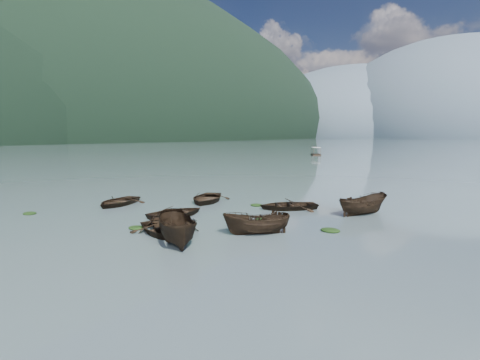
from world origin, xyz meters
The scene contains 22 objects.
ground_plane centered at (0.00, 0.00, 0.00)m, with size 2400.00×2400.00×0.00m, color #526367.
left_ridge_far centered at (-480.00, 250.00, 0.00)m, with size 560.00×1400.00×380.00m, color black.
haze_mtn_a centered at (-260.00, 900.00, 0.00)m, with size 520.00×520.00×280.00m, color #475666.
haze_mtn_b centered at (-60.00, 900.00, 0.00)m, with size 520.00×520.00×340.00m, color #475666.
rowboat_0 centered at (-8.01, 5.97, 0.00)m, with size 3.21×4.50×0.93m, color black.
rowboat_1 centered at (-1.04, 5.50, 0.00)m, with size 3.00×4.20×0.87m, color black.
rowboat_2 centered at (3.80, 0.56, 0.00)m, with size 1.82×4.83×1.86m, color black.
rowboat_3 centered at (0.59, 3.18, 0.00)m, with size 3.62×5.06×1.05m, color black.
rowboat_4 centered at (1.88, 1.52, 0.00)m, with size 3.22×4.51×0.93m, color black.
rowboat_5 centered at (6.26, 4.48, 0.00)m, with size 1.49×3.97×1.53m, color black.
rowboat_6 centered at (-2.91, 11.16, 0.00)m, with size 3.50×4.90×1.02m, color black.
rowboat_7 centered at (4.33, 12.25, 0.00)m, with size 3.24×4.54×0.94m, color black.
rowboat_8 centered at (9.72, 13.48, 0.00)m, with size 1.65×4.39×1.70m, color black.
weed_clump_0 centered at (-10.31, 0.00, 0.00)m, with size 1.05×0.86×0.23m, color black.
weed_clump_1 centered at (-0.51, 1.46, 0.00)m, with size 1.08×0.87×0.24m, color black.
weed_clump_2 centered at (1.20, 1.41, 0.00)m, with size 1.02×0.82×0.22m, color black.
weed_clump_3 centered at (5.14, 6.22, 0.00)m, with size 0.82×0.69×0.18m, color black.
weed_clump_4 centered at (5.02, 7.47, 0.00)m, with size 1.33×1.05×0.27m, color black.
weed_clump_5 centered at (-8.03, 6.21, 0.00)m, with size 1.02×0.82×0.21m, color black.
weed_clump_6 centered at (1.65, 12.00, 0.00)m, with size 1.08×0.90×0.23m, color black.
weed_clump_7 centered at (9.54, 7.50, 0.00)m, with size 1.18×0.94×0.26m, color black.
pontoon_left centered at (-25.34, 88.72, 0.00)m, with size 2.37×5.68×2.18m, color black, non-canonical shape.
Camera 1 is at (17.25, -13.48, 5.67)m, focal length 28.00 mm.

